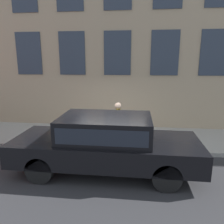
% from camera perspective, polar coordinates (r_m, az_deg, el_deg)
% --- Properties ---
extents(ground_plane, '(80.00, 80.00, 0.00)m').
position_cam_1_polar(ground_plane, '(7.83, -0.63, -10.47)').
color(ground_plane, '#2D2D30').
extents(sidewalk, '(2.78, 60.00, 0.14)m').
position_cam_1_polar(sidewalk, '(9.09, 0.48, -6.56)').
color(sidewalk, '#9E9B93').
rests_on(sidewalk, ground_plane).
extents(building_facade, '(0.33, 40.00, 9.46)m').
position_cam_1_polar(building_facade, '(10.21, 1.54, 22.11)').
color(building_facade, tan).
rests_on(building_facade, ground_plane).
extents(fire_hydrant, '(0.27, 0.40, 0.84)m').
position_cam_1_polar(fire_hydrant, '(8.00, -1.56, -5.55)').
color(fire_hydrant, red).
rests_on(fire_hydrant, sidewalk).
extents(person, '(0.37, 0.25, 1.55)m').
position_cam_1_polar(person, '(7.93, 1.57, -1.93)').
color(person, '#232328').
rests_on(person, sidewalk).
extents(parked_car_black_near, '(1.95, 5.26, 1.64)m').
position_cam_1_polar(parked_car_black_near, '(6.28, -1.63, -7.57)').
color(parked_car_black_near, black).
rests_on(parked_car_black_near, ground_plane).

